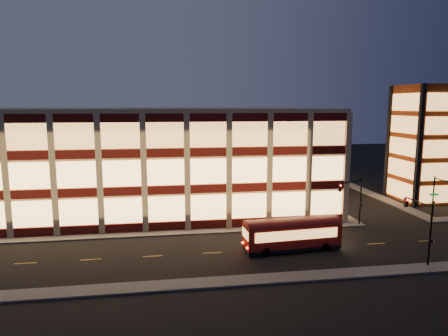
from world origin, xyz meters
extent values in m
plane|color=black|center=(0.00, 0.00, 0.00)|extent=(200.00, 200.00, 0.00)
cube|color=#514F4C|center=(-3.00, 1.00, 0.07)|extent=(54.00, 2.00, 0.15)
cube|color=#514F4C|center=(23.00, 17.00, 0.07)|extent=(2.00, 30.00, 0.15)
cube|color=#514F4C|center=(34.00, 17.00, 0.07)|extent=(2.00, 30.00, 0.15)
cube|color=#514F4C|center=(0.00, -13.00, 0.07)|extent=(100.00, 2.00, 0.15)
cube|color=tan|center=(-3.00, 17.00, 7.00)|extent=(50.00, 30.00, 14.00)
cube|color=tan|center=(-3.00, 17.00, 14.25)|extent=(50.40, 30.40, 0.50)
cube|color=#470C0A|center=(-3.00, 1.88, 0.65)|extent=(50.10, 0.25, 1.00)
cube|color=#FFBC6B|center=(-3.00, 1.90, 2.75)|extent=(49.00, 0.20, 3.00)
cube|color=#470C0A|center=(22.12, 17.00, 0.65)|extent=(0.25, 30.10, 1.00)
cube|color=#FFBC6B|center=(22.10, 17.00, 2.75)|extent=(0.20, 29.00, 3.00)
cube|color=#470C0A|center=(-3.00, 1.88, 5.05)|extent=(50.10, 0.25, 1.00)
cube|color=#FFBC6B|center=(-3.00, 1.90, 7.15)|extent=(49.00, 0.20, 3.00)
cube|color=#470C0A|center=(22.12, 17.00, 5.05)|extent=(0.25, 30.10, 1.00)
cube|color=#FFBC6B|center=(22.10, 17.00, 7.15)|extent=(0.20, 29.00, 3.00)
cube|color=#470C0A|center=(-3.00, 1.88, 9.45)|extent=(50.10, 0.25, 1.00)
cube|color=#FFBC6B|center=(-3.00, 1.90, 11.55)|extent=(49.00, 0.20, 3.00)
cube|color=#470C0A|center=(22.12, 17.00, 9.45)|extent=(0.25, 30.10, 1.00)
cube|color=#FFBC6B|center=(22.10, 17.00, 11.55)|extent=(0.20, 29.00, 3.00)
cube|color=#8C3814|center=(40.00, 12.00, 9.00)|extent=(8.00, 8.00, 18.00)
cube|color=black|center=(36.00, 8.00, 9.00)|extent=(0.60, 0.60, 18.00)
cube|color=black|center=(36.00, 16.00, 9.00)|extent=(0.60, 0.60, 18.00)
cube|color=black|center=(44.00, 16.00, 9.00)|extent=(0.60, 0.60, 18.00)
cube|color=#EDA353|center=(40.00, 7.92, 1.80)|extent=(6.60, 0.16, 2.60)
cube|color=#EDA353|center=(35.92, 12.00, 1.80)|extent=(0.16, 6.60, 2.60)
cube|color=#EDA353|center=(40.00, 7.92, 5.20)|extent=(6.60, 0.16, 2.60)
cube|color=#EDA353|center=(35.92, 12.00, 5.20)|extent=(0.16, 6.60, 2.60)
cube|color=#EDA353|center=(40.00, 7.92, 8.60)|extent=(6.60, 0.16, 2.60)
cube|color=#EDA353|center=(35.92, 12.00, 8.60)|extent=(0.16, 6.60, 2.60)
cube|color=#EDA353|center=(40.00, 7.92, 12.00)|extent=(6.60, 0.16, 2.60)
cube|color=#EDA353|center=(35.92, 12.00, 12.00)|extent=(0.16, 6.60, 2.60)
cube|color=#EDA353|center=(40.00, 7.92, 15.40)|extent=(6.60, 0.16, 2.60)
cube|color=#EDA353|center=(35.92, 12.00, 15.40)|extent=(0.16, 6.60, 2.60)
cylinder|color=black|center=(23.50, 0.80, 3.00)|extent=(0.18, 0.18, 6.00)
cylinder|color=black|center=(21.75, 0.05, 5.70)|extent=(3.56, 1.63, 0.14)
cube|color=black|center=(20.00, -0.70, 5.20)|extent=(0.32, 0.32, 0.95)
sphere|color=#FF0C05|center=(20.00, -0.88, 5.50)|extent=(0.20, 0.20, 0.20)
cube|color=black|center=(23.50, 0.60, 2.60)|extent=(0.25, 0.18, 0.28)
cylinder|color=black|center=(33.50, 0.80, 3.00)|extent=(0.18, 0.18, 6.00)
cylinder|color=black|center=(33.50, -1.20, 5.70)|extent=(0.14, 4.00, 0.14)
cube|color=black|center=(33.50, 0.60, 2.60)|extent=(0.25, 0.18, 0.28)
cube|color=#0C7226|center=(33.50, 0.65, 3.60)|extent=(1.20, 0.06, 0.28)
cylinder|color=black|center=(23.50, -12.50, 3.00)|extent=(0.18, 0.18, 6.00)
cylinder|color=black|center=(23.50, -10.50, 5.70)|extent=(0.14, 4.00, 0.14)
cube|color=black|center=(23.50, -8.50, 5.20)|extent=(0.32, 0.32, 0.95)
sphere|color=#FF0C05|center=(23.50, -8.68, 5.50)|extent=(0.20, 0.20, 0.20)
cube|color=black|center=(23.50, -12.70, 2.60)|extent=(0.25, 0.18, 0.28)
cube|color=#900E07|center=(12.28, -6.36, 1.71)|extent=(10.22, 3.27, 2.31)
cube|color=black|center=(12.28, -6.36, 0.35)|extent=(10.22, 3.27, 0.35)
cylinder|color=black|center=(9.16, -7.71, 0.45)|extent=(0.93, 0.37, 0.91)
cylinder|color=black|center=(8.99, -5.51, 0.45)|extent=(0.93, 0.37, 0.91)
cylinder|color=black|center=(15.58, -7.22, 0.45)|extent=(0.93, 0.37, 0.91)
cylinder|color=black|center=(15.41, -5.02, 0.45)|extent=(0.93, 0.37, 0.91)
cube|color=#EDA353|center=(12.38, -7.65, 2.01)|extent=(8.83, 0.74, 1.01)
cube|color=#EDA353|center=(12.18, -5.08, 2.01)|extent=(8.83, 0.74, 1.01)
camera|label=1|loc=(-0.75, -44.64, 14.94)|focal=32.00mm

